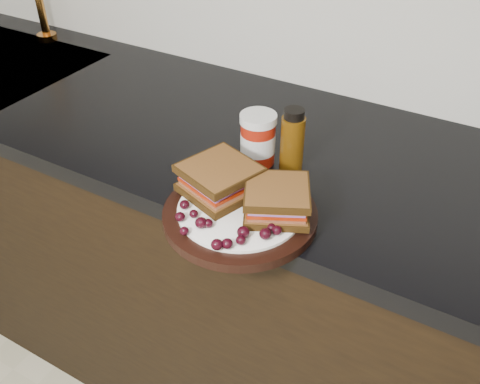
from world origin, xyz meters
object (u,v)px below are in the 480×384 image
Objects in this scene: condiment_jar at (258,139)px; oil_bottle at (292,140)px; sandwich_left at (220,179)px; plate at (240,215)px.

oil_bottle is (0.07, 0.01, 0.01)m from condiment_jar.
condiment_jar is 0.07m from oil_bottle.
oil_bottle reaches higher than sandwich_left.
sandwich_left is 0.18m from oil_bottle.
sandwich_left is at bearing -110.73° from oil_bottle.
sandwich_left is 1.12× the size of condiment_jar.
condiment_jar is 0.82× the size of oil_bottle.
condiment_jar reaches higher than plate.
plate is 0.08m from sandwich_left.
sandwich_left reaches higher than plate.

